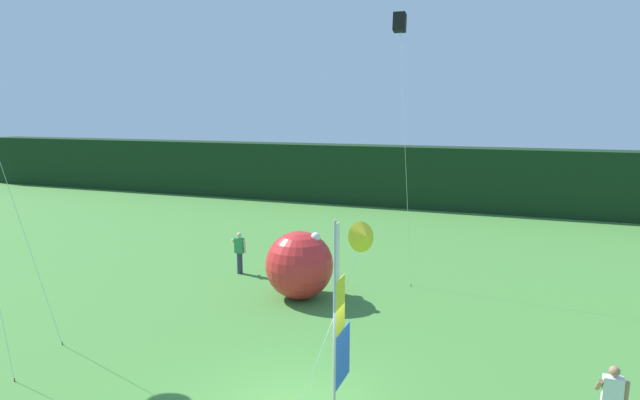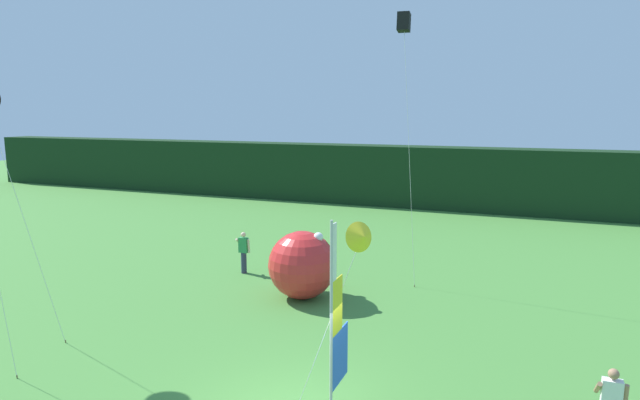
{
  "view_description": "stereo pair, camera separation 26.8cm",
  "coord_description": "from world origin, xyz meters",
  "px_view_note": "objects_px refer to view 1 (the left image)",
  "views": [
    {
      "loc": [
        4.03,
        -9.58,
        6.41
      ],
      "look_at": [
        -0.57,
        2.71,
        4.22
      ],
      "focal_mm": 30.11,
      "sensor_mm": 36.0,
      "label": 1
    },
    {
      "loc": [
        4.28,
        -9.48,
        6.41
      ],
      "look_at": [
        -0.57,
        2.71,
        4.22
      ],
      "focal_mm": 30.11,
      "sensor_mm": 36.0,
      "label": 2
    }
  ],
  "objects_px": {
    "inflatable_balloon": "(299,265)",
    "kite_yellow_delta_1": "(364,237)",
    "banner_flag": "(339,327)",
    "kite_black_box_2": "(400,24)",
    "person_mid_field": "(240,252)"
  },
  "relations": [
    {
      "from": "banner_flag",
      "to": "kite_yellow_delta_1",
      "type": "distance_m",
      "value": 1.88
    },
    {
      "from": "inflatable_balloon",
      "to": "kite_black_box_2",
      "type": "bearing_deg",
      "value": 53.54
    },
    {
      "from": "inflatable_balloon",
      "to": "person_mid_field",
      "type": "bearing_deg",
      "value": 151.92
    },
    {
      "from": "person_mid_field",
      "to": "kite_black_box_2",
      "type": "bearing_deg",
      "value": 15.9
    },
    {
      "from": "inflatable_balloon",
      "to": "kite_yellow_delta_1",
      "type": "bearing_deg",
      "value": -56.91
    },
    {
      "from": "person_mid_field",
      "to": "inflatable_balloon",
      "type": "xyz_separation_m",
      "value": [
        3.32,
        -1.77,
        0.29
      ]
    },
    {
      "from": "banner_flag",
      "to": "kite_black_box_2",
      "type": "distance_m",
      "value": 12.57
    },
    {
      "from": "banner_flag",
      "to": "inflatable_balloon",
      "type": "relative_size",
      "value": 1.82
    },
    {
      "from": "banner_flag",
      "to": "person_mid_field",
      "type": "bearing_deg",
      "value": 129.62
    },
    {
      "from": "kite_yellow_delta_1",
      "to": "banner_flag",
      "type": "bearing_deg",
      "value": -124.39
    },
    {
      "from": "inflatable_balloon",
      "to": "kite_yellow_delta_1",
      "type": "distance_m",
      "value": 7.81
    },
    {
      "from": "inflatable_balloon",
      "to": "kite_black_box_2",
      "type": "distance_m",
      "value": 9.35
    },
    {
      "from": "banner_flag",
      "to": "person_mid_field",
      "type": "xyz_separation_m",
      "value": [
        -6.97,
        8.42,
        -1.2
      ]
    },
    {
      "from": "inflatable_balloon",
      "to": "kite_black_box_2",
      "type": "height_order",
      "value": "kite_black_box_2"
    },
    {
      "from": "inflatable_balloon",
      "to": "kite_yellow_delta_1",
      "type": "height_order",
      "value": "kite_yellow_delta_1"
    }
  ]
}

